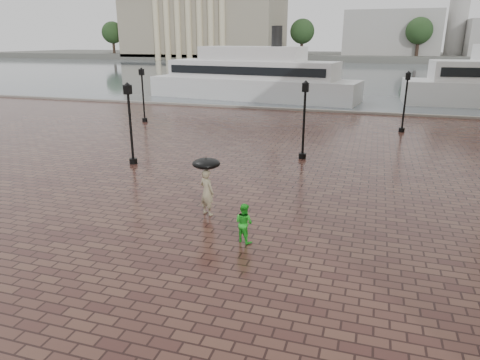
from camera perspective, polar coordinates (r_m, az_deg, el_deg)
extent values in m
plane|color=#361C18|center=(14.22, -13.75, -10.46)|extent=(300.00, 300.00, 0.00)
plane|color=#4C575D|center=(103.00, 13.92, 13.90)|extent=(240.00, 240.00, 0.00)
cube|color=slate|center=(43.61, 8.28, 9.13)|extent=(80.00, 0.60, 0.30)
cube|color=#4C4C47|center=(170.79, 15.62, 15.59)|extent=(300.00, 60.00, 2.00)
cube|color=gray|center=(167.47, -4.62, 19.89)|extent=(55.00, 30.00, 22.00)
cube|color=#A19E99|center=(160.61, 19.45, 17.99)|extent=(30.00, 22.00, 14.00)
cylinder|color=#A19E99|center=(162.32, 26.98, 18.16)|extent=(6.00, 6.00, 20.00)
cylinder|color=#2D2119|center=(177.32, -16.46, 16.56)|extent=(1.00, 1.00, 8.00)
sphere|color=#1C3518|center=(177.33, -16.63, 18.33)|extent=(8.00, 8.00, 8.00)
cylinder|color=#2D2119|center=(160.54, -5.16, 17.10)|extent=(1.00, 1.00, 8.00)
sphere|color=#1C3518|center=(160.54, -5.22, 19.06)|extent=(8.00, 8.00, 8.00)
cylinder|color=#2D2119|center=(150.64, 8.21, 16.93)|extent=(1.00, 1.00, 8.00)
sphere|color=#1C3518|center=(150.64, 8.30, 19.02)|extent=(8.00, 8.00, 8.00)
cylinder|color=#2D2119|center=(149.01, 22.53, 15.79)|extent=(1.00, 1.00, 8.00)
sphere|color=#1C3518|center=(149.01, 22.79, 17.89)|extent=(8.00, 8.00, 8.00)
cylinder|color=black|center=(25.07, -14.03, 2.49)|extent=(0.44, 0.44, 0.30)
cylinder|color=black|center=(24.66, -14.36, 6.63)|extent=(0.14, 0.14, 4.00)
cube|color=black|center=(24.34, -14.76, 11.59)|extent=(0.35, 0.35, 0.50)
sphere|color=beige|center=(24.34, -14.76, 11.59)|extent=(0.28, 0.28, 0.28)
cylinder|color=black|center=(25.70, 8.31, 3.22)|extent=(0.44, 0.44, 0.30)
cylinder|color=black|center=(25.29, 8.50, 7.27)|extent=(0.14, 0.14, 4.00)
cube|color=black|center=(24.98, 8.73, 12.12)|extent=(0.35, 0.35, 0.50)
sphere|color=beige|center=(24.98, 8.73, 12.12)|extent=(0.28, 0.28, 0.28)
cylinder|color=black|center=(38.15, -12.58, 7.85)|extent=(0.44, 0.44, 0.30)
cylinder|color=black|center=(37.88, -12.77, 10.60)|extent=(0.14, 0.14, 4.00)
cube|color=black|center=(37.67, -13.00, 13.84)|extent=(0.35, 0.35, 0.50)
sphere|color=beige|center=(37.67, -13.00, 13.84)|extent=(0.28, 0.28, 0.28)
cylinder|color=black|center=(35.25, 20.75, 6.28)|extent=(0.44, 0.44, 0.30)
cylinder|color=black|center=(34.95, 21.09, 9.25)|extent=(0.14, 0.14, 4.00)
cube|color=black|center=(34.73, 21.50, 12.74)|extent=(0.35, 0.35, 0.50)
sphere|color=beige|center=(34.73, 21.50, 12.74)|extent=(0.28, 0.28, 0.28)
imported|color=tan|center=(17.01, -4.43, -1.64)|extent=(0.81, 0.70, 1.88)
imported|color=green|center=(14.78, 0.54, -5.72)|extent=(0.84, 0.76, 1.40)
cube|color=silver|center=(52.22, 1.60, 12.10)|extent=(25.67, 9.40, 2.41)
cube|color=silver|center=(52.04, 1.62, 14.52)|extent=(20.59, 7.92, 2.01)
cube|color=silver|center=(51.96, 1.64, 16.51)|extent=(12.56, 6.22, 1.61)
cylinder|color=black|center=(50.81, 4.94, 18.45)|extent=(1.20, 1.20, 2.41)
cube|color=black|center=(49.62, 0.35, 14.35)|extent=(18.90, 2.71, 0.90)
cube|color=black|center=(54.48, 2.78, 14.67)|extent=(18.90, 2.71, 0.90)
cylinder|color=black|center=(16.80, -4.48, 0.47)|extent=(0.02, 0.02, 0.95)
ellipsoid|color=black|center=(16.65, -4.53, 2.20)|extent=(1.10, 1.10, 0.39)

